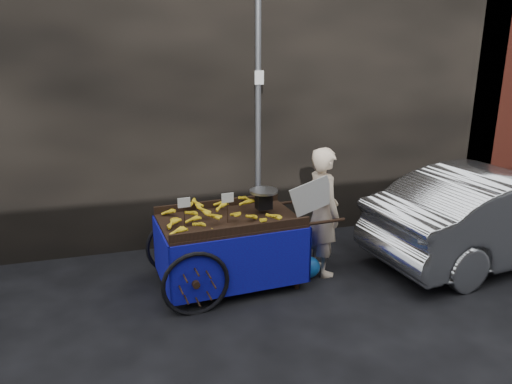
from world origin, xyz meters
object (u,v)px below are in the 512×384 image
object	(u,v)px
banana_cart	(225,226)
parked_car	(501,214)
vendor	(323,212)
plastic_bag	(308,267)

from	to	relation	value
banana_cart	parked_car	xyz separation A→B (m)	(3.76, -0.26, -0.13)
vendor	plastic_bag	size ratio (longest dim) A/B	5.29
banana_cart	vendor	xyz separation A→B (m)	(1.25, -0.01, 0.07)
vendor	plastic_bag	distance (m)	0.73
vendor	banana_cart	bearing A→B (deg)	84.34
banana_cart	plastic_bag	xyz separation A→B (m)	(1.03, -0.13, -0.62)
plastic_bag	vendor	bearing A→B (deg)	27.04
parked_car	vendor	bearing A→B (deg)	76.87
plastic_bag	parked_car	distance (m)	2.78
plastic_bag	banana_cart	bearing A→B (deg)	172.96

